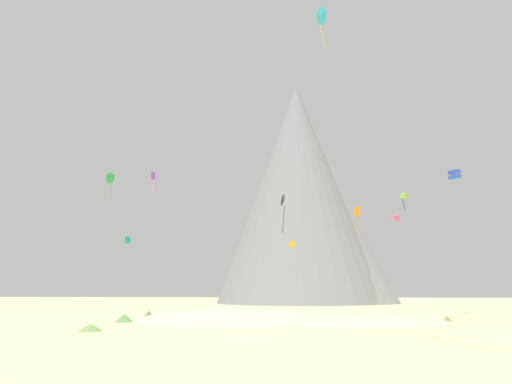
{
  "coord_description": "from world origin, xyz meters",
  "views": [
    {
      "loc": [
        4.55,
        -34.24,
        3.4
      ],
      "look_at": [
        -3.88,
        39.78,
        19.34
      ],
      "focal_mm": 32.32,
      "sensor_mm": 36.0,
      "label": 1
    }
  ],
  "objects_px": {
    "kite_violet_mid": "(154,176)",
    "kite_black_mid": "(283,201)",
    "rock_massif": "(307,202)",
    "kite_cyan_high": "(321,16)",
    "kite_orange_mid": "(357,214)",
    "kite_rainbow_low": "(396,218)",
    "kite_lime_mid": "(404,196)",
    "kite_blue_mid": "(455,174)",
    "kite_teal_low": "(128,240)",
    "kite_gold_low": "(292,244)",
    "bush_low_patch": "(447,320)",
    "bush_near_right": "(149,315)",
    "kite_green_mid": "(111,179)",
    "bush_near_left": "(124,318)",
    "bush_ridge_crest": "(90,327)"
  },
  "relations": [
    {
      "from": "kite_violet_mid",
      "to": "kite_cyan_high",
      "type": "xyz_separation_m",
      "value": [
        26.94,
        -9.75,
        20.29
      ]
    },
    {
      "from": "bush_low_patch",
      "to": "kite_teal_low",
      "type": "bearing_deg",
      "value": 157.9
    },
    {
      "from": "bush_low_patch",
      "to": "bush_ridge_crest",
      "type": "height_order",
      "value": "bush_low_patch"
    },
    {
      "from": "rock_massif",
      "to": "kite_blue_mid",
      "type": "relative_size",
      "value": 34.58
    },
    {
      "from": "kite_lime_mid",
      "to": "kite_teal_low",
      "type": "height_order",
      "value": "kite_lime_mid"
    },
    {
      "from": "bush_low_patch",
      "to": "kite_black_mid",
      "type": "height_order",
      "value": "kite_black_mid"
    },
    {
      "from": "rock_massif",
      "to": "kite_orange_mid",
      "type": "relative_size",
      "value": 12.5
    },
    {
      "from": "kite_gold_low",
      "to": "kite_blue_mid",
      "type": "bearing_deg",
      "value": 136.54
    },
    {
      "from": "bush_ridge_crest",
      "to": "kite_black_mid",
      "type": "distance_m",
      "value": 40.38
    },
    {
      "from": "kite_violet_mid",
      "to": "kite_teal_low",
      "type": "relative_size",
      "value": 3.11
    },
    {
      "from": "bush_near_left",
      "to": "kite_gold_low",
      "type": "distance_m",
      "value": 38.51
    },
    {
      "from": "kite_orange_mid",
      "to": "bush_near_left",
      "type": "bearing_deg",
      "value": 71.94
    },
    {
      "from": "bush_low_patch",
      "to": "kite_black_mid",
      "type": "distance_m",
      "value": 33.51
    },
    {
      "from": "bush_low_patch",
      "to": "kite_black_mid",
      "type": "xyz_separation_m",
      "value": [
        -17.31,
        23.15,
        16.96
      ]
    },
    {
      "from": "kite_violet_mid",
      "to": "bush_ridge_crest",
      "type": "bearing_deg",
      "value": 140.8
    },
    {
      "from": "kite_gold_low",
      "to": "kite_cyan_high",
      "type": "xyz_separation_m",
      "value": [
        5.44,
        -23.17,
        30.19
      ]
    },
    {
      "from": "kite_rainbow_low",
      "to": "kite_green_mid",
      "type": "relative_size",
      "value": 0.31
    },
    {
      "from": "kite_rainbow_low",
      "to": "bush_ridge_crest",
      "type": "bearing_deg",
      "value": 14.84
    },
    {
      "from": "kite_orange_mid",
      "to": "kite_black_mid",
      "type": "bearing_deg",
      "value": 51.75
    },
    {
      "from": "kite_orange_mid",
      "to": "kite_rainbow_low",
      "type": "relative_size",
      "value": 4.18
    },
    {
      "from": "kite_cyan_high",
      "to": "kite_green_mid",
      "type": "bearing_deg",
      "value": -130.17
    },
    {
      "from": "kite_rainbow_low",
      "to": "kite_lime_mid",
      "type": "height_order",
      "value": "kite_lime_mid"
    },
    {
      "from": "kite_teal_low",
      "to": "kite_blue_mid",
      "type": "bearing_deg",
      "value": 9.29
    },
    {
      "from": "kite_violet_mid",
      "to": "kite_cyan_high",
      "type": "relative_size",
      "value": 0.55
    },
    {
      "from": "kite_gold_low",
      "to": "kite_black_mid",
      "type": "xyz_separation_m",
      "value": [
        -0.88,
        -10.45,
        5.96
      ]
    },
    {
      "from": "kite_cyan_high",
      "to": "bush_low_patch",
      "type": "bearing_deg",
      "value": 17.67
    },
    {
      "from": "bush_low_patch",
      "to": "rock_massif",
      "type": "distance_m",
      "value": 84.04
    },
    {
      "from": "bush_ridge_crest",
      "to": "rock_massif",
      "type": "bearing_deg",
      "value": 78.26
    },
    {
      "from": "bush_near_left",
      "to": "bush_near_right",
      "type": "xyz_separation_m",
      "value": [
        1.12,
        4.66,
        0.09
      ]
    },
    {
      "from": "kite_orange_mid",
      "to": "kite_black_mid",
      "type": "relative_size",
      "value": 0.79
    },
    {
      "from": "kite_lime_mid",
      "to": "kite_gold_low",
      "type": "bearing_deg",
      "value": -88.19
    },
    {
      "from": "bush_low_patch",
      "to": "bush_near_left",
      "type": "xyz_separation_m",
      "value": [
        -33.74,
        1.02,
        -0.04
      ]
    },
    {
      "from": "kite_orange_mid",
      "to": "kite_violet_mid",
      "type": "distance_m",
      "value": 34.13
    },
    {
      "from": "bush_low_patch",
      "to": "kite_lime_mid",
      "type": "bearing_deg",
      "value": 86.51
    },
    {
      "from": "bush_near_right",
      "to": "kite_rainbow_low",
      "type": "relative_size",
      "value": 1.46
    },
    {
      "from": "bush_low_patch",
      "to": "kite_teal_low",
      "type": "relative_size",
      "value": 1.44
    },
    {
      "from": "kite_rainbow_low",
      "to": "kite_gold_low",
      "type": "bearing_deg",
      "value": -73.38
    },
    {
      "from": "bush_near_right",
      "to": "kite_violet_mid",
      "type": "xyz_separation_m",
      "value": [
        -5.31,
        14.51,
        20.84
      ]
    },
    {
      "from": "bush_low_patch",
      "to": "bush_near_right",
      "type": "height_order",
      "value": "bush_near_right"
    },
    {
      "from": "kite_blue_mid",
      "to": "kite_teal_low",
      "type": "bearing_deg",
      "value": 51.43
    },
    {
      "from": "bush_low_patch",
      "to": "bush_near_left",
      "type": "relative_size",
      "value": 0.8
    },
    {
      "from": "kite_cyan_high",
      "to": "rock_massif",
      "type": "bearing_deg",
      "value": 153.48
    },
    {
      "from": "kite_violet_mid",
      "to": "kite_black_mid",
      "type": "bearing_deg",
      "value": -131.77
    },
    {
      "from": "kite_orange_mid",
      "to": "kite_cyan_high",
      "type": "relative_size",
      "value": 0.8
    },
    {
      "from": "bush_ridge_crest",
      "to": "kite_green_mid",
      "type": "xyz_separation_m",
      "value": [
        -11.54,
        27.27,
        20.01
      ]
    },
    {
      "from": "bush_near_left",
      "to": "rock_massif",
      "type": "xyz_separation_m",
      "value": [
        20.01,
        77.32,
        27.18
      ]
    },
    {
      "from": "rock_massif",
      "to": "kite_cyan_high",
      "type": "height_order",
      "value": "rock_massif"
    },
    {
      "from": "bush_low_patch",
      "to": "kite_green_mid",
      "type": "distance_m",
      "value": 50.91
    },
    {
      "from": "kite_cyan_high",
      "to": "kite_teal_low",
      "type": "distance_m",
      "value": 42.86
    },
    {
      "from": "bush_near_right",
      "to": "kite_lime_mid",
      "type": "xyz_separation_m",
      "value": [
        34.01,
        17.04,
        17.14
      ]
    }
  ]
}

